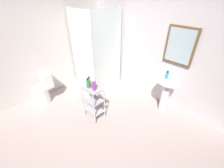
{
  "coord_description": "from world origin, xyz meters",
  "views": [
    {
      "loc": [
        1.65,
        -1.01,
        2.3
      ],
      "look_at": [
        0.14,
        0.45,
        0.94
      ],
      "focal_mm": 23.14,
      "sensor_mm": 36.0,
      "label": 1
    }
  ],
  "objects_px": {
    "hand_soap_bottle": "(167,75)",
    "lotion_bottle_white": "(89,81)",
    "bath_mat": "(92,100)",
    "shower_stall": "(97,70)",
    "rinse_cup": "(93,86)",
    "toilet": "(42,91)",
    "storage_cart": "(94,100)",
    "body_wash_bottle_green": "(88,83)",
    "conditioner_bottle_purple": "(94,85)",
    "pedestal_sink": "(166,89)"
  },
  "relations": [
    {
      "from": "rinse_cup",
      "to": "bath_mat",
      "type": "bearing_deg",
      "value": 151.62
    },
    {
      "from": "body_wash_bottle_green",
      "to": "conditioner_bottle_purple",
      "type": "relative_size",
      "value": 0.84
    },
    {
      "from": "shower_stall",
      "to": "toilet",
      "type": "height_order",
      "value": "shower_stall"
    },
    {
      "from": "body_wash_bottle_green",
      "to": "bath_mat",
      "type": "bearing_deg",
      "value": 142.32
    },
    {
      "from": "pedestal_sink",
      "to": "conditioner_bottle_purple",
      "type": "relative_size",
      "value": 3.36
    },
    {
      "from": "toilet",
      "to": "storage_cart",
      "type": "bearing_deg",
      "value": 24.65
    },
    {
      "from": "storage_cart",
      "to": "conditioner_bottle_purple",
      "type": "relative_size",
      "value": 3.07
    },
    {
      "from": "lotion_bottle_white",
      "to": "bath_mat",
      "type": "xyz_separation_m",
      "value": [
        -0.33,
        0.23,
        -0.81
      ]
    },
    {
      "from": "toilet",
      "to": "storage_cart",
      "type": "height_order",
      "value": "toilet"
    },
    {
      "from": "pedestal_sink",
      "to": "body_wash_bottle_green",
      "type": "distance_m",
      "value": 1.61
    },
    {
      "from": "body_wash_bottle_green",
      "to": "storage_cart",
      "type": "bearing_deg",
      "value": 29.57
    },
    {
      "from": "conditioner_bottle_purple",
      "to": "bath_mat",
      "type": "bearing_deg",
      "value": 152.72
    },
    {
      "from": "storage_cart",
      "to": "body_wash_bottle_green",
      "type": "distance_m",
      "value": 0.4
    },
    {
      "from": "conditioner_bottle_purple",
      "to": "bath_mat",
      "type": "distance_m",
      "value": 1.04
    },
    {
      "from": "shower_stall",
      "to": "hand_soap_bottle",
      "type": "relative_size",
      "value": 11.71
    },
    {
      "from": "hand_soap_bottle",
      "to": "lotion_bottle_white",
      "type": "bearing_deg",
      "value": -129.82
    },
    {
      "from": "conditioner_bottle_purple",
      "to": "rinse_cup",
      "type": "relative_size",
      "value": 2.51
    },
    {
      "from": "hand_soap_bottle",
      "to": "conditioner_bottle_purple",
      "type": "xyz_separation_m",
      "value": [
        -0.77,
        -1.24,
        -0.04
      ]
    },
    {
      "from": "hand_soap_bottle",
      "to": "rinse_cup",
      "type": "height_order",
      "value": "hand_soap_bottle"
    },
    {
      "from": "shower_stall",
      "to": "body_wash_bottle_green",
      "type": "xyz_separation_m",
      "value": [
        0.89,
        -0.91,
        0.37
      ]
    },
    {
      "from": "rinse_cup",
      "to": "bath_mat",
      "type": "relative_size",
      "value": 0.16
    },
    {
      "from": "storage_cart",
      "to": "pedestal_sink",
      "type": "bearing_deg",
      "value": 53.14
    },
    {
      "from": "storage_cart",
      "to": "rinse_cup",
      "type": "xyz_separation_m",
      "value": [
        -0.0,
        0.02,
        0.35
      ]
    },
    {
      "from": "hand_soap_bottle",
      "to": "conditioner_bottle_purple",
      "type": "distance_m",
      "value": 1.46
    },
    {
      "from": "body_wash_bottle_green",
      "to": "conditioner_bottle_purple",
      "type": "height_order",
      "value": "conditioner_bottle_purple"
    },
    {
      "from": "bath_mat",
      "to": "rinse_cup",
      "type": "bearing_deg",
      "value": -28.38
    },
    {
      "from": "storage_cart",
      "to": "hand_soap_bottle",
      "type": "height_order",
      "value": "hand_soap_bottle"
    },
    {
      "from": "body_wash_bottle_green",
      "to": "rinse_cup",
      "type": "xyz_separation_m",
      "value": [
        0.07,
        0.06,
        -0.04
      ]
    },
    {
      "from": "toilet",
      "to": "hand_soap_bottle",
      "type": "bearing_deg",
      "value": 40.56
    },
    {
      "from": "bath_mat",
      "to": "body_wash_bottle_green",
      "type": "bearing_deg",
      "value": -37.68
    },
    {
      "from": "toilet",
      "to": "lotion_bottle_white",
      "type": "height_order",
      "value": "lotion_bottle_white"
    },
    {
      "from": "toilet",
      "to": "bath_mat",
      "type": "distance_m",
      "value": 1.18
    },
    {
      "from": "bath_mat",
      "to": "shower_stall",
      "type": "bearing_deg",
      "value": 129.23
    },
    {
      "from": "body_wash_bottle_green",
      "to": "hand_soap_bottle",
      "type": "bearing_deg",
      "value": 53.84
    },
    {
      "from": "toilet",
      "to": "lotion_bottle_white",
      "type": "bearing_deg",
      "value": 28.78
    },
    {
      "from": "shower_stall",
      "to": "body_wash_bottle_green",
      "type": "bearing_deg",
      "value": -45.63
    },
    {
      "from": "pedestal_sink",
      "to": "rinse_cup",
      "type": "relative_size",
      "value": 8.43
    },
    {
      "from": "toilet",
      "to": "rinse_cup",
      "type": "distance_m",
      "value": 1.45
    },
    {
      "from": "body_wash_bottle_green",
      "to": "conditioner_bottle_purple",
      "type": "distance_m",
      "value": 0.15
    },
    {
      "from": "shower_stall",
      "to": "bath_mat",
      "type": "height_order",
      "value": "shower_stall"
    },
    {
      "from": "rinse_cup",
      "to": "shower_stall",
      "type": "bearing_deg",
      "value": 138.26
    },
    {
      "from": "body_wash_bottle_green",
      "to": "conditioner_bottle_purple",
      "type": "xyz_separation_m",
      "value": [
        0.15,
        0.02,
        0.02
      ]
    },
    {
      "from": "conditioner_bottle_purple",
      "to": "rinse_cup",
      "type": "bearing_deg",
      "value": 159.2
    },
    {
      "from": "bath_mat",
      "to": "pedestal_sink",
      "type": "bearing_deg",
      "value": 34.43
    },
    {
      "from": "shower_stall",
      "to": "lotion_bottle_white",
      "type": "height_order",
      "value": "shower_stall"
    },
    {
      "from": "body_wash_bottle_green",
      "to": "lotion_bottle_white",
      "type": "relative_size",
      "value": 1.13
    },
    {
      "from": "hand_soap_bottle",
      "to": "conditioner_bottle_purple",
      "type": "bearing_deg",
      "value": -121.95
    },
    {
      "from": "lotion_bottle_white",
      "to": "bath_mat",
      "type": "distance_m",
      "value": 0.9
    },
    {
      "from": "hand_soap_bottle",
      "to": "lotion_bottle_white",
      "type": "xyz_separation_m",
      "value": [
        -0.99,
        -1.18,
        -0.07
      ]
    },
    {
      "from": "conditioner_bottle_purple",
      "to": "rinse_cup",
      "type": "height_order",
      "value": "conditioner_bottle_purple"
    }
  ]
}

